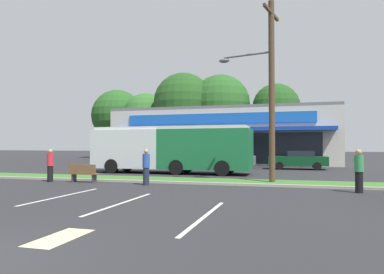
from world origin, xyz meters
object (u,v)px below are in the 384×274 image
Objects in this scene: city_bus at (170,148)px; bus_stop_bench at (83,173)px; utility_pole at (269,86)px; car_1 at (298,160)px; pedestrian_mid at (50,165)px; pedestrian_near_bench at (146,167)px; pedestrian_by_pole at (359,171)px; car_0 at (227,159)px.

city_bus reaches higher than bus_stop_bench.
city_bus is (-7.10, 5.23, -3.21)m from utility_pole.
car_1 is 2.65× the size of pedestrian_mid.
pedestrian_near_bench is (-7.33, -14.24, 0.10)m from car_1.
pedestrian_near_bench is at bearing 62.76° from car_1.
city_bus is 7.53m from bus_stop_bench.
bus_stop_bench is at bearing 19.65° from pedestrian_by_pole.
car_1 is (8.67, 6.86, -0.98)m from city_bus.
pedestrian_near_bench is at bearing 20.70° from pedestrian_by_pole.
utility_pole is 9.38m from city_bus.
car_0 is (2.82, 6.64, -0.99)m from city_bus.
city_bus is 2.44× the size of car_1.
pedestrian_by_pole is (3.75, -2.40, -4.08)m from utility_pole.
pedestrian_by_pole is at bearing 145.58° from city_bus.
car_1 is at bearing -140.95° from city_bus.
pedestrian_near_bench reaches higher than pedestrian_mid.
utility_pole is 2.01× the size of car_0.
city_bus is at bearing -108.78° from bus_stop_bench.
pedestrian_mid is at bearing 60.34° from city_bus.
city_bus is at bearing 145.20° from pedestrian_mid.
pedestrian_by_pole is (9.51, -0.25, 0.01)m from pedestrian_near_bench.
pedestrian_by_pole is at bearing -60.61° from car_0.
utility_pole reaches higher than pedestrian_near_bench.
bus_stop_bench is 17.76m from car_1.
pedestrian_mid reaches higher than car_0.
bus_stop_bench is 1.91m from pedestrian_mid.
car_1 is at bearing -128.52° from bus_stop_bench.
utility_pole reaches higher than pedestrian_mid.
utility_pole is 2.00× the size of car_1.
car_0 is at bearing 2.23° from car_1.
pedestrian_by_pole is at bearing -32.56° from utility_pole.
car_0 is at bearing -105.00° from pedestrian_near_bench.
pedestrian_mid is (-4.25, -7.27, -0.89)m from city_bus.
pedestrian_mid is (-1.86, -0.24, 0.37)m from bus_stop_bench.
car_0 reaches higher than bus_stop_bench.
pedestrian_mid is at bearing -116.97° from car_0.
city_bus is 6.34× the size of pedestrian_by_pole.
car_0 is at bearing 109.83° from utility_pole.
pedestrian_near_bench is at bearing -159.58° from utility_pole.
car_1 is at bearing -59.21° from pedestrian_by_pole.
bus_stop_bench is at bearing 51.48° from car_1.
pedestrian_near_bench is at bearing 174.75° from bus_stop_bench.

